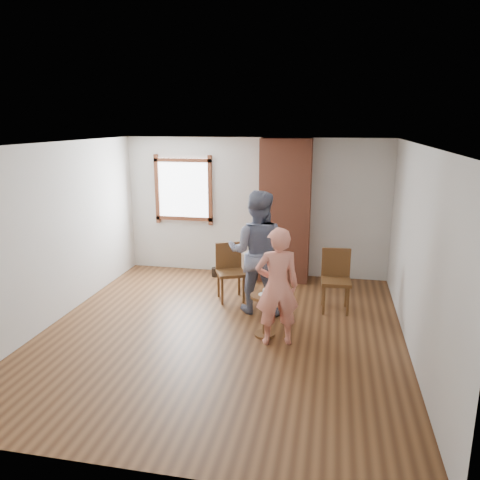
# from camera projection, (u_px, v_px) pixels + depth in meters

# --- Properties ---
(ground) EXTENTS (5.50, 5.50, 0.00)m
(ground) POSITION_uv_depth(u_px,v_px,m) (222.00, 333.00, 6.57)
(ground) COLOR brown
(ground) RESTS_ON ground
(room_shell) EXTENTS (5.04, 5.52, 2.62)m
(room_shell) POSITION_uv_depth(u_px,v_px,m) (226.00, 198.00, 6.71)
(room_shell) COLOR silver
(room_shell) RESTS_ON ground
(brick_chimney) EXTENTS (0.90, 0.50, 2.60)m
(brick_chimney) POSITION_uv_depth(u_px,v_px,m) (285.00, 211.00, 8.51)
(brick_chimney) COLOR #AE583D
(brick_chimney) RESTS_ON ground
(stoneware_crock) EXTENTS (0.47, 0.47, 0.52)m
(stoneware_crock) POSITION_uv_depth(u_px,v_px,m) (249.00, 265.00, 8.80)
(stoneware_crock) COLOR #C1A98B
(stoneware_crock) RESTS_ON ground
(dark_pot) EXTENTS (0.20, 0.20, 0.17)m
(dark_pot) POSITION_uv_depth(u_px,v_px,m) (216.00, 272.00, 8.94)
(dark_pot) COLOR black
(dark_pot) RESTS_ON ground
(dining_chair_left) EXTENTS (0.58, 0.58, 0.94)m
(dining_chair_left) POSITION_uv_depth(u_px,v_px,m) (230.00, 268.00, 7.73)
(dining_chair_left) COLOR brown
(dining_chair_left) RESTS_ON ground
(dining_chair_right) EXTENTS (0.47, 0.47, 0.96)m
(dining_chair_right) POSITION_uv_depth(u_px,v_px,m) (336.00, 276.00, 7.29)
(dining_chair_right) COLOR brown
(dining_chair_right) RESTS_ON ground
(side_table) EXTENTS (0.40, 0.40, 0.60)m
(side_table) POSITION_uv_depth(u_px,v_px,m) (265.00, 308.00, 6.39)
(side_table) COLOR brown
(side_table) RESTS_ON ground
(cake_plate) EXTENTS (0.18, 0.18, 0.01)m
(cake_plate) POSITION_uv_depth(u_px,v_px,m) (265.00, 294.00, 6.34)
(cake_plate) COLOR white
(cake_plate) RESTS_ON side_table
(cake_slice) EXTENTS (0.08, 0.07, 0.06)m
(cake_slice) POSITION_uv_depth(u_px,v_px,m) (266.00, 292.00, 6.33)
(cake_slice) COLOR white
(cake_slice) RESTS_ON cake_plate
(man) EXTENTS (0.93, 0.73, 1.90)m
(man) POSITION_uv_depth(u_px,v_px,m) (257.00, 252.00, 7.12)
(man) COLOR #161A3D
(man) RESTS_ON ground
(person_pink) EXTENTS (0.66, 0.53, 1.59)m
(person_pink) POSITION_uv_depth(u_px,v_px,m) (277.00, 287.00, 6.08)
(person_pink) COLOR #F6917B
(person_pink) RESTS_ON ground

